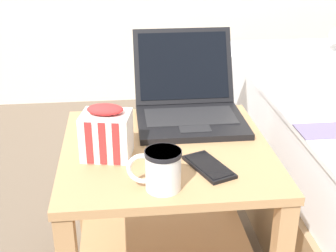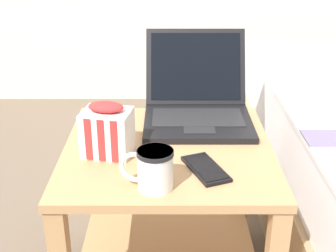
{
  "view_description": "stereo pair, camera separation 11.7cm",
  "coord_description": "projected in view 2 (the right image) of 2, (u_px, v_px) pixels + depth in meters",
  "views": [
    {
      "loc": [
        -0.11,
        -1.11,
        1.04
      ],
      "look_at": [
        0.0,
        -0.04,
        0.55
      ],
      "focal_mm": 50.0,
      "sensor_mm": 36.0,
      "label": 1
    },
    {
      "loc": [
        0.0,
        -1.11,
        1.04
      ],
      "look_at": [
        0.0,
        -0.04,
        0.55
      ],
      "focal_mm": 50.0,
      "sensor_mm": 36.0,
      "label": 2
    }
  ],
  "objects": [
    {
      "name": "mug_front_left",
      "position": [
        153.0,
        167.0,
        1.04
      ],
      "size": [
        0.12,
        0.08,
        0.09
      ],
      "color": "white",
      "rests_on": "bedside_table"
    },
    {
      "name": "cell_phone",
      "position": [
        205.0,
        169.0,
        1.13
      ],
      "size": [
        0.12,
        0.16,
        0.01
      ],
      "color": "black",
      "rests_on": "bedside_table"
    },
    {
      "name": "bedside_table",
      "position": [
        168.0,
        200.0,
        1.32
      ],
      "size": [
        0.55,
        0.55,
        0.47
      ],
      "color": "tan",
      "rests_on": "ground_plane"
    },
    {
      "name": "snack_bag",
      "position": [
        107.0,
        130.0,
        1.19
      ],
      "size": [
        0.14,
        0.12,
        0.14
      ],
      "color": "white",
      "rests_on": "bedside_table"
    },
    {
      "name": "laptop",
      "position": [
        197.0,
        103.0,
        1.41
      ],
      "size": [
        0.31,
        0.36,
        0.24
      ],
      "color": "black",
      "rests_on": "bedside_table"
    }
  ]
}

